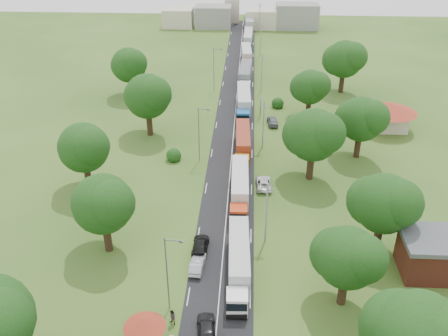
# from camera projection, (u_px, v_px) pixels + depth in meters

# --- Properties ---
(ground) EXTENTS (260.00, 260.00, 0.00)m
(ground) POSITION_uv_depth(u_px,v_px,m) (227.00, 210.00, 73.52)
(ground) COLOR #2C501A
(ground) RESTS_ON ground
(road) EXTENTS (8.00, 200.00, 0.04)m
(road) POSITION_uv_depth(u_px,v_px,m) (232.00, 148.00, 90.91)
(road) COLOR black
(road) RESTS_ON ground
(guard_booth) EXTENTS (4.40, 4.40, 3.45)m
(guard_booth) POSITION_uv_depth(u_px,v_px,m) (145.00, 328.00, 51.06)
(guard_booth) COLOR beige
(guard_booth) RESTS_ON ground
(info_sign) EXTENTS (0.12, 3.10, 4.10)m
(info_sign) POSITION_uv_depth(u_px,v_px,m) (261.00, 103.00, 102.23)
(info_sign) COLOR slate
(info_sign) RESTS_ON ground
(pole_1) EXTENTS (1.60, 0.24, 9.00)m
(pole_1) POSITION_uv_depth(u_px,v_px,m) (266.00, 212.00, 64.87)
(pole_1) COLOR gray
(pole_1) RESTS_ON ground
(pole_2) EXTENTS (1.60, 0.24, 9.00)m
(pole_2) POSITION_uv_depth(u_px,v_px,m) (263.00, 123.00, 89.22)
(pole_2) COLOR gray
(pole_2) RESTS_ON ground
(pole_3) EXTENTS (1.60, 0.24, 9.00)m
(pole_3) POSITION_uv_depth(u_px,v_px,m) (262.00, 73.00, 113.56)
(pole_3) COLOR gray
(pole_3) RESTS_ON ground
(pole_4) EXTENTS (1.60, 0.24, 9.00)m
(pole_4) POSITION_uv_depth(u_px,v_px,m) (260.00, 40.00, 137.91)
(pole_4) COLOR gray
(pole_4) RESTS_ON ground
(pole_5) EXTENTS (1.60, 0.24, 9.00)m
(pole_5) POSITION_uv_depth(u_px,v_px,m) (260.00, 17.00, 162.25)
(pole_5) COLOR gray
(pole_5) RESTS_ON ground
(lamp_0) EXTENTS (2.03, 0.22, 10.00)m
(lamp_0) POSITION_uv_depth(u_px,v_px,m) (168.00, 271.00, 53.66)
(lamp_0) COLOR slate
(lamp_0) RESTS_ON ground
(lamp_1) EXTENTS (2.03, 0.22, 10.00)m
(lamp_1) POSITION_uv_depth(u_px,v_px,m) (200.00, 132.00, 84.09)
(lamp_1) COLOR slate
(lamp_1) RESTS_ON ground
(lamp_2) EXTENTS (2.03, 0.22, 10.00)m
(lamp_2) POSITION_uv_depth(u_px,v_px,m) (214.00, 67.00, 114.52)
(lamp_2) COLOR slate
(lamp_2) RESTS_ON ground
(tree_2) EXTENTS (8.00, 8.00, 10.10)m
(tree_2) POSITION_uv_depth(u_px,v_px,m) (347.00, 257.00, 54.09)
(tree_2) COLOR #382616
(tree_2) RESTS_ON ground
(tree_3) EXTENTS (8.80, 8.80, 11.07)m
(tree_3) POSITION_uv_depth(u_px,v_px,m) (384.00, 203.00, 62.20)
(tree_3) COLOR #382616
(tree_3) RESTS_ON ground
(tree_4) EXTENTS (9.60, 9.60, 12.05)m
(tree_4) POSITION_uv_depth(u_px,v_px,m) (313.00, 135.00, 77.89)
(tree_4) COLOR #382616
(tree_4) RESTS_ON ground
(tree_5) EXTENTS (8.80, 8.80, 11.07)m
(tree_5) POSITION_uv_depth(u_px,v_px,m) (361.00, 119.00, 84.72)
(tree_5) COLOR #382616
(tree_5) RESTS_ON ground
(tree_6) EXTENTS (8.00, 8.00, 10.10)m
(tree_6) POSITION_uv_depth(u_px,v_px,m) (310.00, 87.00, 100.12)
(tree_6) COLOR #382616
(tree_6) RESTS_ON ground
(tree_7) EXTENTS (9.60, 9.60, 12.05)m
(tree_7) POSITION_uv_depth(u_px,v_px,m) (344.00, 59.00, 112.15)
(tree_7) COLOR #382616
(tree_7) RESTS_ON ground
(tree_10) EXTENTS (8.80, 8.80, 11.07)m
(tree_10) POSITION_uv_depth(u_px,v_px,m) (103.00, 203.00, 62.12)
(tree_10) COLOR #382616
(tree_10) RESTS_ON ground
(tree_11) EXTENTS (8.80, 8.80, 11.07)m
(tree_11) POSITION_uv_depth(u_px,v_px,m) (84.00, 147.00, 75.50)
(tree_11) COLOR #382616
(tree_11) RESTS_ON ground
(tree_12) EXTENTS (9.60, 9.60, 12.05)m
(tree_12) POSITION_uv_depth(u_px,v_px,m) (147.00, 96.00, 92.31)
(tree_12) COLOR #382616
(tree_12) RESTS_ON ground
(tree_13) EXTENTS (8.80, 8.80, 11.07)m
(tree_13) POSITION_uv_depth(u_px,v_px,m) (129.00, 65.00, 110.37)
(tree_13) COLOR #382616
(tree_13) RESTS_ON ground
(house_brick) EXTENTS (8.60, 6.60, 5.20)m
(house_brick) POSITION_uv_depth(u_px,v_px,m) (435.00, 255.00, 60.56)
(house_brick) COLOR maroon
(house_brick) RESTS_ON ground
(house_cream) EXTENTS (10.08, 10.08, 5.80)m
(house_cream) POSITION_uv_depth(u_px,v_px,m) (389.00, 112.00, 96.39)
(house_cream) COLOR beige
(house_cream) RESTS_ON ground
(distant_town) EXTENTS (52.00, 8.00, 8.00)m
(distant_town) POSITION_uv_depth(u_px,v_px,m) (245.00, 17.00, 167.42)
(distant_town) COLOR gray
(distant_town) RESTS_ON ground
(church) EXTENTS (5.00, 5.00, 12.30)m
(church) POSITION_uv_depth(u_px,v_px,m) (232.00, 6.00, 173.66)
(church) COLOR beige
(church) RESTS_ON ground
(truck_0) EXTENTS (2.92, 14.46, 4.00)m
(truck_0) POSITION_uv_depth(u_px,v_px,m) (239.00, 261.00, 60.26)
(truck_0) COLOR white
(truck_0) RESTS_ON ground
(truck_1) EXTENTS (2.78, 14.63, 4.05)m
(truck_1) POSITION_uv_depth(u_px,v_px,m) (240.00, 188.00, 75.01)
(truck_1) COLOR red
(truck_1) RESTS_ON ground
(truck_2) EXTENTS (2.84, 14.20, 3.93)m
(truck_2) POSITION_uv_depth(u_px,v_px,m) (243.00, 143.00, 88.09)
(truck_2) COLOR #BB7816
(truck_2) RESTS_ON ground
(truck_3) EXTENTS (3.13, 15.45, 4.27)m
(truck_3) POSITION_uv_depth(u_px,v_px,m) (244.00, 102.00, 104.56)
(truck_3) COLOR #1B5DA5
(truck_3) RESTS_ON ground
(truck_4) EXTENTS (3.15, 15.19, 4.20)m
(truck_4) POSITION_uv_depth(u_px,v_px,m) (245.00, 76.00, 119.25)
(truck_4) COLOR silver
(truck_4) RESTS_ON ground
(truck_5) EXTENTS (2.93, 13.97, 3.86)m
(truck_5) POSITION_uv_depth(u_px,v_px,m) (246.00, 55.00, 134.16)
(truck_5) COLOR #AF331A
(truck_5) RESTS_ON ground
(truck_6) EXTENTS (2.59, 13.94, 3.86)m
(truck_6) POSITION_uv_depth(u_px,v_px,m) (248.00, 40.00, 148.09)
(truck_6) COLOR #26673B
(truck_6) RESTS_ON ground
(truck_7) EXTENTS (3.32, 15.04, 4.15)m
(truck_7) POSITION_uv_depth(u_px,v_px,m) (249.00, 24.00, 163.79)
(truck_7) COLOR #A8A8A8
(truck_7) RESTS_ON ground
(car_lane_front) EXTENTS (2.54, 5.07, 1.66)m
(car_lane_front) POSITION_uv_depth(u_px,v_px,m) (206.00, 329.00, 52.73)
(car_lane_front) COLOR black
(car_lane_front) RESTS_ON ground
(car_lane_mid) EXTENTS (1.91, 4.56, 1.47)m
(car_lane_mid) POSITION_uv_depth(u_px,v_px,m) (198.00, 264.00, 62.00)
(car_lane_mid) COLOR #A5A7AE
(car_lane_mid) RESTS_ON ground
(car_lane_rear) EXTENTS (2.13, 5.06, 1.46)m
(car_lane_rear) POSITION_uv_depth(u_px,v_px,m) (200.00, 245.00, 65.20)
(car_lane_rear) COLOR black
(car_lane_rear) RESTS_ON ground
(car_verge_near) EXTENTS (2.56, 5.15, 1.40)m
(car_verge_near) POSITION_uv_depth(u_px,v_px,m) (264.00, 183.00, 78.92)
(car_verge_near) COLOR silver
(car_verge_near) RESTS_ON ground
(car_verge_far) EXTENTS (2.37, 4.88, 1.60)m
(car_verge_far) POSITION_uv_depth(u_px,v_px,m) (273.00, 121.00, 99.64)
(car_verge_far) COLOR slate
(car_verge_far) RESTS_ON ground
(pedestrian_booth) EXTENTS (1.19, 1.16, 1.94)m
(pedestrian_booth) POSITION_uv_depth(u_px,v_px,m) (172.00, 318.00, 53.89)
(pedestrian_booth) COLOR gray
(pedestrian_booth) RESTS_ON ground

